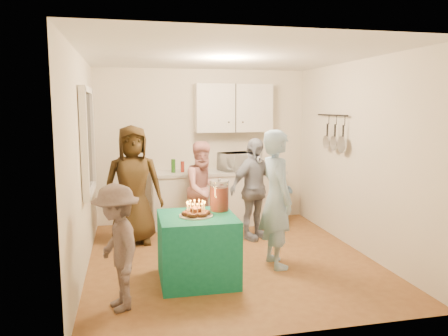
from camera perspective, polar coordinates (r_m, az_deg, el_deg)
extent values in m
plane|color=brown|center=(5.86, 0.76, -11.67)|extent=(4.00, 4.00, 0.00)
plane|color=white|center=(5.56, 0.81, 14.47)|extent=(4.00, 4.00, 0.00)
plane|color=silver|center=(7.51, -2.75, 2.85)|extent=(3.60, 3.60, 0.00)
plane|color=silver|center=(5.44, -18.00, 0.49)|extent=(4.00, 4.00, 0.00)
plane|color=silver|center=(6.23, 17.13, 1.43)|extent=(4.00, 4.00, 0.00)
cube|color=black|center=(5.71, -17.53, 3.37)|extent=(0.04, 1.00, 1.20)
cube|color=white|center=(7.39, -0.77, -4.06)|extent=(2.20, 0.58, 0.86)
cube|color=beige|center=(7.31, -0.78, -0.57)|extent=(2.24, 0.62, 0.05)
cube|color=white|center=(7.44, 1.25, 7.82)|extent=(1.30, 0.30, 0.80)
cube|color=black|center=(6.78, 13.71, 4.61)|extent=(0.12, 1.00, 0.60)
imported|color=white|center=(7.35, 1.60, 0.86)|extent=(0.62, 0.49, 0.30)
cube|color=#117055|center=(5.06, -3.49, -10.40)|extent=(0.86, 0.86, 0.76)
cylinder|color=red|center=(5.14, -0.63, -3.72)|extent=(0.22, 0.22, 0.34)
imported|color=#A0C5E9|center=(5.43, 6.89, -4.01)|extent=(0.44, 0.64, 1.70)
imported|color=brown|center=(6.41, -11.80, -2.18)|extent=(0.89, 0.62, 1.72)
imported|color=#CF6C73|center=(6.66, -2.62, -2.78)|extent=(0.85, 0.75, 1.46)
imported|color=#111A3A|center=(6.52, 3.87, -2.75)|extent=(0.96, 0.75, 1.52)
imported|color=#574846|center=(4.42, -13.78, -10.03)|extent=(0.66, 0.90, 1.25)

